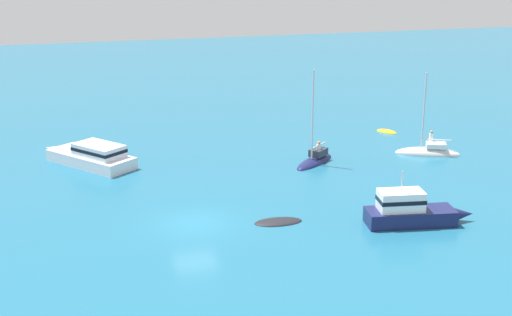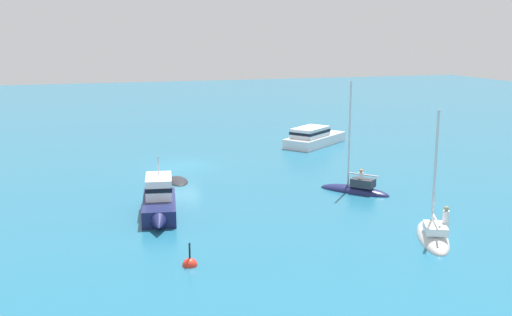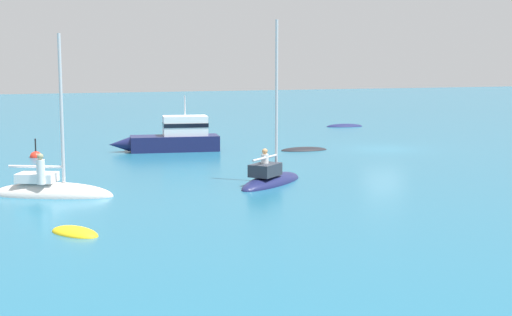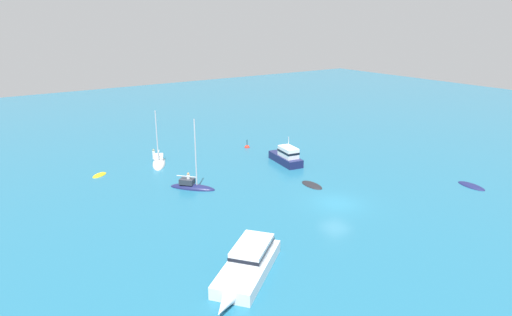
{
  "view_description": "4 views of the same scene",
  "coord_description": "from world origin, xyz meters",
  "px_view_note": "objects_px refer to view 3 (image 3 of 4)",
  "views": [
    {
      "loc": [
        6.85,
        36.76,
        15.44
      ],
      "look_at": [
        -5.97,
        -8.04,
        1.04
      ],
      "focal_mm": 49.01,
      "sensor_mm": 36.0,
      "label": 1
    },
    {
      "loc": [
        -43.68,
        7.92,
        9.84
      ],
      "look_at": [
        -3.76,
        -4.66,
        1.07
      ],
      "focal_mm": 42.03,
      "sensor_mm": 36.0,
      "label": 2
    },
    {
      "loc": [
        -22.05,
        -37.89,
        5.3
      ],
      "look_at": [
        -10.09,
        -5.4,
        0.62
      ],
      "focal_mm": 51.52,
      "sensor_mm": 36.0,
      "label": 3
    },
    {
      "loc": [
        26.51,
        -27.16,
        16.02
      ],
      "look_at": [
        -10.5,
        -1.58,
        1.84
      ],
      "focal_mm": 31.45,
      "sensor_mm": 36.0,
      "label": 4
    }
  ],
  "objects_px": {
    "rib": "(75,234)",
    "channel_buoy": "(36,157)",
    "cabin_cruiser": "(175,137)",
    "yacht": "(271,180)",
    "sloop": "(51,193)",
    "dinghy": "(304,150)",
    "tender": "(344,127)"
  },
  "relations": [
    {
      "from": "rib",
      "to": "channel_buoy",
      "type": "height_order",
      "value": "channel_buoy"
    },
    {
      "from": "cabin_cruiser",
      "to": "yacht",
      "type": "bearing_deg",
      "value": 103.95
    },
    {
      "from": "sloop",
      "to": "cabin_cruiser",
      "type": "xyz_separation_m",
      "value": [
        7.95,
        12.13,
        0.71
      ]
    },
    {
      "from": "sloop",
      "to": "dinghy",
      "type": "height_order",
      "value": "sloop"
    },
    {
      "from": "cabin_cruiser",
      "to": "rib",
      "type": "height_order",
      "value": "cabin_cruiser"
    },
    {
      "from": "rib",
      "to": "dinghy",
      "type": "bearing_deg",
      "value": 104.08
    },
    {
      "from": "dinghy",
      "to": "channel_buoy",
      "type": "relative_size",
      "value": 2.13
    },
    {
      "from": "cabin_cruiser",
      "to": "yacht",
      "type": "distance_m",
      "value": 12.57
    },
    {
      "from": "tender",
      "to": "channel_buoy",
      "type": "distance_m",
      "value": 26.41
    },
    {
      "from": "sloop",
      "to": "yacht",
      "type": "distance_m",
      "value": 9.06
    },
    {
      "from": "sloop",
      "to": "yacht",
      "type": "bearing_deg",
      "value": 22.7
    },
    {
      "from": "rib",
      "to": "channel_buoy",
      "type": "distance_m",
      "value": 18.74
    },
    {
      "from": "sloop",
      "to": "cabin_cruiser",
      "type": "distance_m",
      "value": 14.52
    },
    {
      "from": "tender",
      "to": "rib",
      "type": "xyz_separation_m",
      "value": [
        -24.2,
        -29.42,
        0.0
      ]
    },
    {
      "from": "sloop",
      "to": "tender",
      "type": "xyz_separation_m",
      "value": [
        24.34,
        22.66,
        -0.1
      ]
    },
    {
      "from": "rib",
      "to": "tender",
      "type": "bearing_deg",
      "value": 106.78
    },
    {
      "from": "dinghy",
      "to": "channel_buoy",
      "type": "bearing_deg",
      "value": -5.01
    },
    {
      "from": "cabin_cruiser",
      "to": "tender",
      "type": "height_order",
      "value": "cabin_cruiser"
    },
    {
      "from": "yacht",
      "to": "channel_buoy",
      "type": "xyz_separation_m",
      "value": [
        -8.87,
        12.36,
        -0.15
      ]
    },
    {
      "from": "dinghy",
      "to": "channel_buoy",
      "type": "distance_m",
      "value": 15.12
    },
    {
      "from": "cabin_cruiser",
      "to": "channel_buoy",
      "type": "xyz_separation_m",
      "value": [
        -7.77,
        -0.14,
        -0.8
      ]
    },
    {
      "from": "tender",
      "to": "yacht",
      "type": "height_order",
      "value": "yacht"
    },
    {
      "from": "tender",
      "to": "yacht",
      "type": "xyz_separation_m",
      "value": [
        -15.29,
        -23.04,
        0.16
      ]
    },
    {
      "from": "sloop",
      "to": "channel_buoy",
      "type": "bearing_deg",
      "value": 114.23
    },
    {
      "from": "sloop",
      "to": "dinghy",
      "type": "relative_size",
      "value": 2.36
    },
    {
      "from": "rib",
      "to": "cabin_cruiser",
      "type": "bearing_deg",
      "value": 123.75
    },
    {
      "from": "sloop",
      "to": "channel_buoy",
      "type": "xyz_separation_m",
      "value": [
        0.18,
        11.98,
        -0.09
      ]
    },
    {
      "from": "cabin_cruiser",
      "to": "tender",
      "type": "distance_m",
      "value": 19.5
    },
    {
      "from": "rib",
      "to": "dinghy",
      "type": "height_order",
      "value": "rib"
    },
    {
      "from": "cabin_cruiser",
      "to": "sloop",
      "type": "bearing_deg",
      "value": 65.65
    },
    {
      "from": "yacht",
      "to": "dinghy",
      "type": "relative_size",
      "value": 2.55
    },
    {
      "from": "cabin_cruiser",
      "to": "yacht",
      "type": "height_order",
      "value": "yacht"
    }
  ]
}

